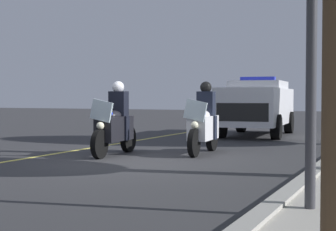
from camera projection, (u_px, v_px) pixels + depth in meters
The scene contains 6 objects.
ground_plane at pixel (129, 162), 10.88m from camera, with size 80.00×80.00×0.00m, color #333335.
curb_strip at pixel (321, 169), 9.26m from camera, with size 48.00×0.24×0.15m, color #9E9B93.
lane_stripe_center at pixel (39, 156), 11.84m from camera, with size 48.00×0.12×0.01m, color #E0D14C.
police_motorcycle_lead_left at pixel (115, 125), 12.08m from camera, with size 2.14×0.62×1.72m.
police_motorcycle_lead_right at pixel (204, 124), 12.38m from camera, with size 2.14×0.62×1.72m.
police_suv at pixel (257, 105), 18.24m from camera, with size 5.03×2.37×2.05m.
Camera 1 is at (9.51, 5.26, 1.36)m, focal length 55.93 mm.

